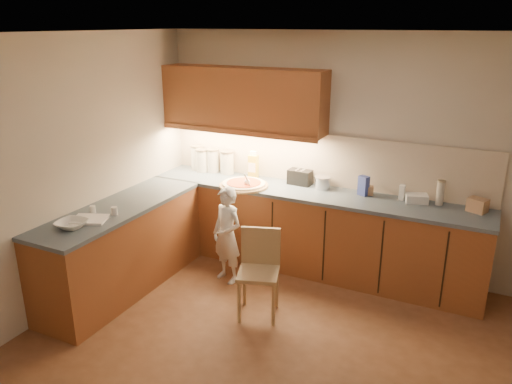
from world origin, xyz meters
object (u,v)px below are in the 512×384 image
Objects in this scene: oil_jug at (253,166)px; wooden_chair at (259,266)px; child at (227,235)px; toaster at (300,177)px; pizza_on_board at (244,184)px.

wooden_chair is at bearing -61.18° from oil_jug.
toaster is (0.48, 0.85, 0.48)m from child.
pizza_on_board is at bearing -81.70° from oil_jug.
oil_jug is (-0.10, 0.83, 0.54)m from child.
pizza_on_board reaches higher than wooden_chair.
child is at bearing -83.08° from oil_jug.
child is 1.08m from toaster.
child is 0.71m from wooden_chair.
toaster is at bearing 1.97° from oil_jug.
oil_jug reaches higher than pizza_on_board.
pizza_on_board is 0.64m from toaster.
wooden_chair is (0.58, -0.41, -0.04)m from child.
pizza_on_board is 0.65m from child.
toaster reaches higher than child.
wooden_chair is 1.36m from toaster.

